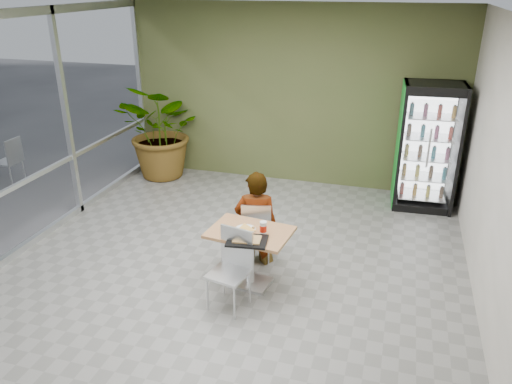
% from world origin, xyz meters
% --- Properties ---
extents(ground, '(7.00, 7.00, 0.00)m').
position_xyz_m(ground, '(0.00, 0.00, 0.00)').
color(ground, gray).
rests_on(ground, ground).
extents(room_envelope, '(6.00, 7.00, 3.20)m').
position_xyz_m(room_envelope, '(0.00, 0.00, 1.60)').
color(room_envelope, silver).
rests_on(room_envelope, ground).
extents(storefront_frame, '(0.10, 7.00, 3.20)m').
position_xyz_m(storefront_frame, '(-3.00, 0.00, 1.60)').
color(storefront_frame, silver).
rests_on(storefront_frame, ground).
extents(dining_table, '(1.04, 0.79, 0.75)m').
position_xyz_m(dining_table, '(0.33, -0.10, 0.54)').
color(dining_table, '#A88248').
rests_on(dining_table, ground).
extents(chair_far, '(0.46, 0.46, 0.88)m').
position_xyz_m(chair_far, '(0.25, 0.44, 0.51)').
color(chair_far, silver).
rests_on(chair_far, ground).
extents(chair_near, '(0.50, 0.50, 0.94)m').
position_xyz_m(chair_near, '(0.25, -0.52, 0.55)').
color(chair_near, silver).
rests_on(chair_near, ground).
extents(seated_woman, '(0.65, 0.49, 1.59)m').
position_xyz_m(seated_woman, '(0.23, 0.48, 0.49)').
color(seated_woman, black).
rests_on(seated_woman, ground).
extents(pizza_plate, '(0.35, 0.29, 0.03)m').
position_xyz_m(pizza_plate, '(0.26, -0.08, 0.77)').
color(pizza_plate, silver).
rests_on(pizza_plate, dining_table).
extents(soda_cup, '(0.09, 0.09, 0.16)m').
position_xyz_m(soda_cup, '(0.50, -0.12, 0.82)').
color(soda_cup, silver).
rests_on(soda_cup, dining_table).
extents(napkin_stack, '(0.19, 0.19, 0.02)m').
position_xyz_m(napkin_stack, '(0.08, -0.23, 0.76)').
color(napkin_stack, silver).
rests_on(napkin_stack, dining_table).
extents(cafeteria_tray, '(0.50, 0.39, 0.03)m').
position_xyz_m(cafeteria_tray, '(0.37, -0.37, 0.76)').
color(cafeteria_tray, black).
rests_on(cafeteria_tray, dining_table).
extents(beverage_fridge, '(0.98, 0.78, 2.06)m').
position_xyz_m(beverage_fridge, '(2.39, 2.97, 1.03)').
color(beverage_fridge, black).
rests_on(beverage_fridge, ground).
extents(potted_plant, '(2.04, 1.91, 1.82)m').
position_xyz_m(potted_plant, '(-2.31, 3.00, 0.91)').
color(potted_plant, '#275B24').
rests_on(potted_plant, ground).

